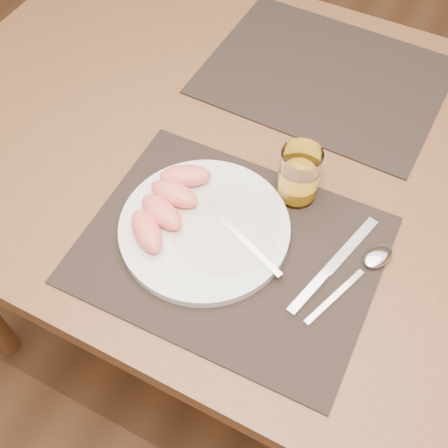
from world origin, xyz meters
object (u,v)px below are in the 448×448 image
Objects in this scene: plate at (204,228)px; placemat_far at (324,76)px; table at (285,186)px; spoon at (372,261)px; fork at (235,231)px; knife at (327,272)px; placemat_near at (231,249)px; juice_glass at (299,177)px.

placemat_far is at bearing 85.34° from plate.
spoon reaches higher than table.
fork reaches higher than knife.
placemat_far is 2.08× the size of knife.
placemat_near is at bearing -87.80° from placemat_far.
juice_glass is at bearing 67.58° from fork.
plate is 0.26m from spoon.
placemat_near is 2.08× the size of knife.
plate is at bearing -175.21° from knife.
plate is at bearing -165.94° from spoon.
juice_glass is at bearing 53.59° from plate.
placemat_far is 4.51× the size of juice_glass.
juice_glass reaches higher than knife.
fork is 0.21m from spoon.
juice_glass reaches higher than plate.
placemat_far is at bearing 92.20° from placemat_near.
plate is at bearing -126.41° from juice_glass.
spoon is at bearing 14.06° from plate.
fork reaches higher than placemat_near.
table is at bearing 88.97° from placemat_near.
plate is at bearing 168.10° from placemat_near.
plate reaches higher than table.
juice_glass is at bearing 155.32° from spoon.
placemat_far is at bearing 102.40° from juice_glass.
table is 14.03× the size of juice_glass.
knife is 2.17× the size of juice_glass.
juice_glass is (0.05, 0.12, 0.03)m from fork.
fork is 1.68× the size of juice_glass.
fork is at bearing 99.30° from placemat_near.
plate is 1.25× the size of knife.
knife reaches higher than placemat_far.
placemat_far is (-0.02, 0.22, 0.09)m from table.
spoon is at bearing -58.96° from placemat_far.
spoon reaches higher than placemat_far.
table is at bearing 87.83° from fork.
knife is (0.17, -0.41, 0.00)m from placemat_far.
spoon is at bearing 14.41° from fork.
table is 7.49× the size of spoon.
table is 0.16m from juice_glass.
spoon is (0.25, 0.06, -0.00)m from plate.
placemat_near reaches higher than table.
knife is at bearing -68.13° from placemat_far.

